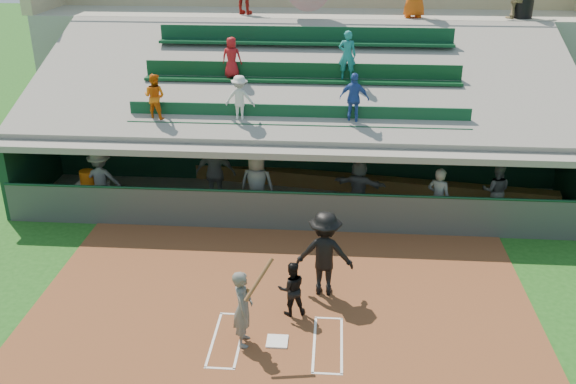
# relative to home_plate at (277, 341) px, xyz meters

# --- Properties ---
(ground) EXTENTS (100.00, 100.00, 0.00)m
(ground) POSITION_rel_home_plate_xyz_m (0.00, 0.00, -0.04)
(ground) COLOR #1A4E15
(ground) RESTS_ON ground
(dirt_slab) EXTENTS (11.00, 9.00, 0.02)m
(dirt_slab) POSITION_rel_home_plate_xyz_m (0.00, 0.50, -0.03)
(dirt_slab) COLOR brown
(dirt_slab) RESTS_ON ground
(home_plate) EXTENTS (0.43, 0.43, 0.03)m
(home_plate) POSITION_rel_home_plate_xyz_m (0.00, 0.00, 0.00)
(home_plate) COLOR white
(home_plate) RESTS_ON dirt_slab
(batters_box_chalk) EXTENTS (2.65, 1.85, 0.01)m
(batters_box_chalk) POSITION_rel_home_plate_xyz_m (0.00, 0.00, -0.01)
(batters_box_chalk) COLOR white
(batters_box_chalk) RESTS_ON dirt_slab
(dugout_floor) EXTENTS (16.00, 3.50, 0.04)m
(dugout_floor) POSITION_rel_home_plate_xyz_m (0.00, 6.75, -0.02)
(dugout_floor) COLOR gray
(dugout_floor) RESTS_ON ground
(concourse_slab) EXTENTS (20.00, 3.00, 4.60)m
(concourse_slab) POSITION_rel_home_plate_xyz_m (0.00, 13.50, 2.26)
(concourse_slab) COLOR gray
(concourse_slab) RESTS_ON ground
(grandstand) EXTENTS (20.40, 10.40, 7.80)m
(grandstand) POSITION_rel_home_plate_xyz_m (-0.01, 10.51, 2.23)
(grandstand) COLOR #474C47
(grandstand) RESTS_ON ground
(batter_at_plate) EXTENTS (0.85, 0.73, 1.95)m
(batter_at_plate) POSITION_rel_home_plate_xyz_m (-0.66, -0.06, 0.81)
(batter_at_plate) COLOR #50534E
(batter_at_plate) RESTS_ON dirt_slab
(catcher) EXTENTS (0.70, 0.61, 1.24)m
(catcher) POSITION_rel_home_plate_xyz_m (0.22, 1.04, 0.60)
(catcher) COLOR black
(catcher) RESTS_ON dirt_slab
(home_umpire) EXTENTS (1.33, 0.83, 1.99)m
(home_umpire) POSITION_rel_home_plate_xyz_m (0.89, 1.95, 0.98)
(home_umpire) COLOR black
(home_umpire) RESTS_ON dirt_slab
(dugout_bench) EXTENTS (15.18, 2.74, 0.46)m
(dugout_bench) POSITION_rel_home_plate_xyz_m (0.08, 8.08, 0.23)
(dugout_bench) COLOR olive
(dugout_bench) RESTS_ON dugout_floor
(white_table) EXTENTS (0.92, 0.71, 0.77)m
(white_table) POSITION_rel_home_plate_xyz_m (-5.94, 5.91, 0.39)
(white_table) COLOR silver
(white_table) RESTS_ON dugout_floor
(water_cooler) EXTENTS (0.41, 0.41, 0.41)m
(water_cooler) POSITION_rel_home_plate_xyz_m (-6.01, 5.89, 0.98)
(water_cooler) COLOR orange
(water_cooler) RESTS_ON white_table
(dugout_player_a) EXTENTS (1.24, 0.81, 1.80)m
(dugout_player_a) POSITION_rel_home_plate_xyz_m (-5.62, 5.92, 0.90)
(dugout_player_a) COLOR #5F615C
(dugout_player_a) RESTS_ON dugout_floor
(dugout_player_b) EXTENTS (1.19, 0.54, 2.00)m
(dugout_player_b) POSITION_rel_home_plate_xyz_m (-2.38, 6.42, 1.00)
(dugout_player_b) COLOR #575954
(dugout_player_b) RESTS_ON dugout_floor
(dugout_player_c) EXTENTS (1.03, 0.73, 1.98)m
(dugout_player_c) POSITION_rel_home_plate_xyz_m (-1.08, 5.67, 0.99)
(dugout_player_c) COLOR #5B5E59
(dugout_player_c) RESTS_ON dugout_floor
(dugout_player_d) EXTENTS (1.57, 0.84, 1.62)m
(dugout_player_d) POSITION_rel_home_plate_xyz_m (1.76, 6.20, 0.81)
(dugout_player_d) COLOR #595C57
(dugout_player_d) RESTS_ON dugout_floor
(dugout_player_e) EXTENTS (0.76, 0.67, 1.74)m
(dugout_player_e) POSITION_rel_home_plate_xyz_m (3.87, 5.41, 0.87)
(dugout_player_e) COLOR #5F625D
(dugout_player_e) RESTS_ON dugout_floor
(dugout_player_f) EXTENTS (0.86, 0.73, 1.57)m
(dugout_player_f) POSITION_rel_home_plate_xyz_m (5.59, 6.25, 0.79)
(dugout_player_f) COLOR #565853
(dugout_player_f) RESTS_ON dugout_floor
(trash_bin) EXTENTS (0.64, 0.64, 0.97)m
(trash_bin) POSITION_rel_home_plate_xyz_m (7.40, 12.74, 5.05)
(trash_bin) COLOR black
(trash_bin) RESTS_ON concourse_slab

